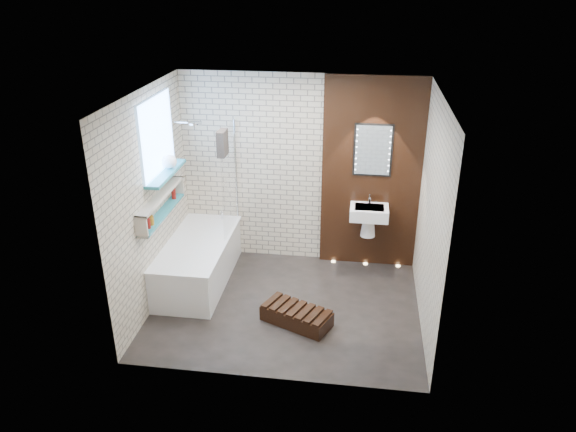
# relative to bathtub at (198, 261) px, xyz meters

# --- Properties ---
(ground) EXTENTS (3.20, 3.20, 0.00)m
(ground) POSITION_rel_bathtub_xyz_m (1.22, -0.45, -0.29)
(ground) COLOR black
(ground) RESTS_ON ground
(room_shell) EXTENTS (3.24, 3.20, 2.60)m
(room_shell) POSITION_rel_bathtub_xyz_m (1.22, -0.45, 1.01)
(room_shell) COLOR #BCAC95
(room_shell) RESTS_ON ground
(walnut_panel) EXTENTS (1.30, 0.06, 2.60)m
(walnut_panel) POSITION_rel_bathtub_xyz_m (2.17, 0.82, 1.01)
(walnut_panel) COLOR black
(walnut_panel) RESTS_ON ground
(clerestory_window) EXTENTS (0.18, 1.00, 0.94)m
(clerestory_window) POSITION_rel_bathtub_xyz_m (-0.34, -0.10, 1.61)
(clerestory_window) COLOR #7FADE0
(clerestory_window) RESTS_ON room_shell
(display_niche) EXTENTS (0.14, 1.30, 0.26)m
(display_niche) POSITION_rel_bathtub_xyz_m (-0.31, -0.30, 0.91)
(display_niche) COLOR teal
(display_niche) RESTS_ON room_shell
(bathtub) EXTENTS (0.79, 1.74, 0.70)m
(bathtub) POSITION_rel_bathtub_xyz_m (0.00, 0.00, 0.00)
(bathtub) COLOR white
(bathtub) RESTS_ON ground
(bath_screen) EXTENTS (0.01, 0.78, 1.40)m
(bath_screen) POSITION_rel_bathtub_xyz_m (0.35, 0.44, 0.99)
(bath_screen) COLOR white
(bath_screen) RESTS_ON bathtub
(towel) EXTENTS (0.09, 0.24, 0.32)m
(towel) POSITION_rel_bathtub_xyz_m (0.35, 0.18, 1.56)
(towel) COLOR #282320
(towel) RESTS_ON bath_screen
(shower_head) EXTENTS (0.18, 0.18, 0.02)m
(shower_head) POSITION_rel_bathtub_xyz_m (-0.08, 0.50, 1.71)
(shower_head) COLOR silver
(shower_head) RESTS_ON room_shell
(washbasin) EXTENTS (0.50, 0.36, 0.58)m
(washbasin) POSITION_rel_bathtub_xyz_m (2.17, 0.62, 0.50)
(washbasin) COLOR white
(washbasin) RESTS_ON walnut_panel
(led_mirror) EXTENTS (0.50, 0.02, 0.70)m
(led_mirror) POSITION_rel_bathtub_xyz_m (2.17, 0.78, 1.36)
(led_mirror) COLOR black
(led_mirror) RESTS_ON walnut_panel
(walnut_step) EXTENTS (0.88, 0.65, 0.18)m
(walnut_step) POSITION_rel_bathtub_xyz_m (1.39, -0.77, -0.20)
(walnut_step) COLOR black
(walnut_step) RESTS_ON ground
(niche_bottles) EXTENTS (0.06, 0.93, 0.14)m
(niche_bottles) POSITION_rel_bathtub_xyz_m (-0.31, -0.42, 0.87)
(niche_bottles) COLOR maroon
(niche_bottles) RESTS_ON display_niche
(sill_vases) EXTENTS (0.17, 0.17, 0.17)m
(sill_vases) POSITION_rel_bathtub_xyz_m (-0.28, 0.03, 1.34)
(sill_vases) COLOR white
(sill_vases) RESTS_ON clerestory_window
(floor_uplights) EXTENTS (0.96, 0.06, 0.01)m
(floor_uplights) POSITION_rel_bathtub_xyz_m (2.17, 0.75, -0.29)
(floor_uplights) COLOR #FFD899
(floor_uplights) RESTS_ON ground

